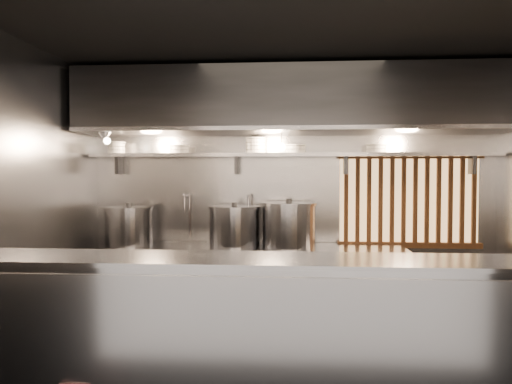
# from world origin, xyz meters

# --- Properties ---
(floor) EXTENTS (4.50, 4.50, 0.00)m
(floor) POSITION_xyz_m (0.00, 0.00, 0.00)
(floor) COLOR black
(floor) RESTS_ON ground
(ceiling) EXTENTS (4.50, 4.50, 0.00)m
(ceiling) POSITION_xyz_m (0.00, 0.00, 2.80)
(ceiling) COLOR black
(ceiling) RESTS_ON wall_back
(wall_back) EXTENTS (4.50, 0.00, 4.50)m
(wall_back) POSITION_xyz_m (0.00, 1.50, 1.40)
(wall_back) COLOR gray
(wall_back) RESTS_ON floor
(wall_left) EXTENTS (0.00, 3.00, 3.00)m
(wall_left) POSITION_xyz_m (-2.25, 0.00, 1.40)
(wall_left) COLOR gray
(wall_left) RESTS_ON floor
(serving_counter) EXTENTS (4.50, 0.56, 1.13)m
(serving_counter) POSITION_xyz_m (0.00, -0.96, 0.57)
(serving_counter) COLOR #95959A
(serving_counter) RESTS_ON floor
(cooking_bench) EXTENTS (3.00, 0.70, 0.90)m
(cooking_bench) POSITION_xyz_m (-0.30, 1.13, 0.45)
(cooking_bench) COLOR #95959A
(cooking_bench) RESTS_ON floor
(bowl_shelf) EXTENTS (4.40, 0.34, 0.04)m
(bowl_shelf) POSITION_xyz_m (0.00, 1.32, 1.88)
(bowl_shelf) COLOR #95959A
(bowl_shelf) RESTS_ON wall_back
(exhaust_hood) EXTENTS (4.40, 0.81, 0.65)m
(exhaust_hood) POSITION_xyz_m (0.00, 1.10, 2.42)
(exhaust_hood) COLOR #2D2D30
(exhaust_hood) RESTS_ON ceiling
(wood_screen) EXTENTS (1.56, 0.09, 1.04)m
(wood_screen) POSITION_xyz_m (1.30, 1.45, 1.38)
(wood_screen) COLOR #E9B069
(wood_screen) RESTS_ON wall_back
(faucet_left) EXTENTS (0.04, 0.30, 0.50)m
(faucet_left) POSITION_xyz_m (-1.15, 1.37, 1.31)
(faucet_left) COLOR silver
(faucet_left) RESTS_ON wall_back
(faucet_right) EXTENTS (0.04, 0.30, 0.50)m
(faucet_right) POSITION_xyz_m (-0.45, 1.37, 1.31)
(faucet_right) COLOR silver
(faucet_right) RESTS_ON wall_back
(heat_lamp) EXTENTS (0.25, 0.35, 0.20)m
(heat_lamp) POSITION_xyz_m (-1.90, 0.85, 2.07)
(heat_lamp) COLOR #95959A
(heat_lamp) RESTS_ON exhaust_hood
(pendant_bulb) EXTENTS (0.09, 0.09, 0.19)m
(pendant_bulb) POSITION_xyz_m (-0.10, 1.20, 1.96)
(pendant_bulb) COLOR #2D2D30
(pendant_bulb) RESTS_ON exhaust_hood
(stock_pot_left) EXTENTS (0.70, 0.70, 0.46)m
(stock_pot_left) POSITION_xyz_m (-1.75, 1.13, 1.11)
(stock_pot_left) COLOR #95959A
(stock_pot_left) RESTS_ON cooking_bench
(stock_pot_mid) EXTENTS (0.65, 0.65, 0.51)m
(stock_pot_mid) POSITION_xyz_m (-0.02, 1.12, 1.14)
(stock_pot_mid) COLOR #95959A
(stock_pot_mid) RESTS_ON cooking_bench
(stock_pot_right) EXTENTS (0.58, 0.58, 0.47)m
(stock_pot_right) POSITION_xyz_m (-0.60, 1.15, 1.12)
(stock_pot_right) COLOR #95959A
(stock_pot_right) RESTS_ON cooking_bench
(bowl_stack_0) EXTENTS (0.20, 0.20, 0.13)m
(bowl_stack_0) POSITION_xyz_m (-1.95, 1.32, 1.97)
(bowl_stack_0) COLOR silver
(bowl_stack_0) RESTS_ON bowl_shelf
(bowl_stack_1) EXTENTS (0.22, 0.22, 0.09)m
(bowl_stack_1) POSITION_xyz_m (-1.24, 1.32, 1.95)
(bowl_stack_1) COLOR silver
(bowl_stack_1) RESTS_ON bowl_shelf
(bowl_stack_2) EXTENTS (0.24, 0.24, 0.17)m
(bowl_stack_2) POSITION_xyz_m (-0.38, 1.32, 1.98)
(bowl_stack_2) COLOR silver
(bowl_stack_2) RESTS_ON bowl_shelf
(bowl_stack_3) EXTENTS (0.23, 0.23, 0.09)m
(bowl_stack_3) POSITION_xyz_m (0.05, 1.32, 1.95)
(bowl_stack_3) COLOR silver
(bowl_stack_3) RESTS_ON bowl_shelf
(bowl_stack_4) EXTENTS (0.23, 0.23, 0.09)m
(bowl_stack_4) POSITION_xyz_m (0.92, 1.32, 1.95)
(bowl_stack_4) COLOR silver
(bowl_stack_4) RESTS_ON bowl_shelf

